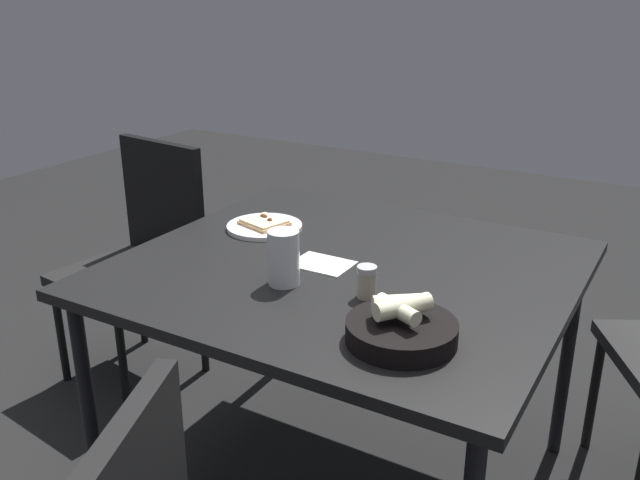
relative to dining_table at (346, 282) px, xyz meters
The scene contains 8 objects.
ground 0.68m from the dining_table, ahead, with size 8.00×8.00×0.00m, color black.
dining_table is the anchor object (origin of this frame).
pizza_plate 0.38m from the dining_table, 160.96° to the left, with size 0.24×0.24×0.04m.
bread_basket 0.45m from the dining_table, 46.38° to the right, with size 0.24×0.24×0.10m.
beer_glass 0.24m from the dining_table, 111.36° to the right, with size 0.08×0.08×0.14m.
pepper_shaker 0.23m from the dining_table, 48.45° to the right, with size 0.05×0.05×0.08m.
napkin 0.09m from the dining_table, 145.46° to the right, with size 0.16×0.12×0.00m.
chair_far 1.02m from the dining_table, 167.84° to the left, with size 0.49×0.49×0.91m.
Camera 1 is at (0.81, -1.53, 1.46)m, focal length 38.31 mm.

